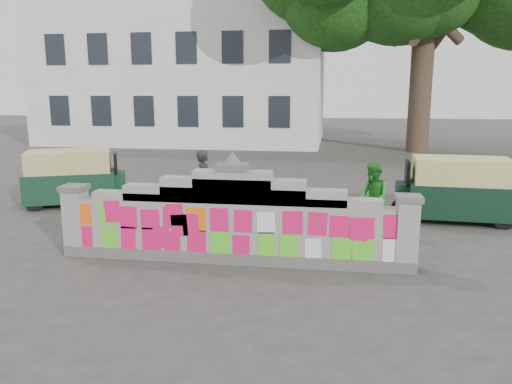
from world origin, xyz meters
TOP-DOWN VIEW (x-y plane):
  - ground at (0.00, 0.00)m, footprint 100.00×100.00m
  - parapet_wall at (-0.00, -0.01)m, footprint 6.48×0.44m
  - building at (-7.00, 21.98)m, footprint 16.00×10.00m
  - cyclist_bike at (-1.15, 2.40)m, footprint 1.77×1.00m
  - cyclist_rider at (-1.15, 2.40)m, footprint 0.49×0.62m
  - pedestrian at (2.61, 2.24)m, footprint 0.78×0.90m
  - rickshaw_left at (-5.19, 3.88)m, footprint 2.76×2.06m
  - rickshaw_right at (4.66, 3.64)m, footprint 2.78×1.42m

SIDE VIEW (x-z plane):
  - ground at x=0.00m, z-range 0.00..0.00m
  - cyclist_bike at x=-1.15m, z-range 0.00..0.88m
  - cyclist_rider at x=-1.15m, z-range 0.00..1.49m
  - parapet_wall at x=0.00m, z-range -0.26..1.75m
  - rickshaw_left at x=-5.19m, z-range 0.03..1.52m
  - pedestrian at x=2.61m, z-range 0.00..1.57m
  - rickshaw_right at x=4.66m, z-range 0.03..1.54m
  - building at x=-7.00m, z-range -0.44..8.46m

